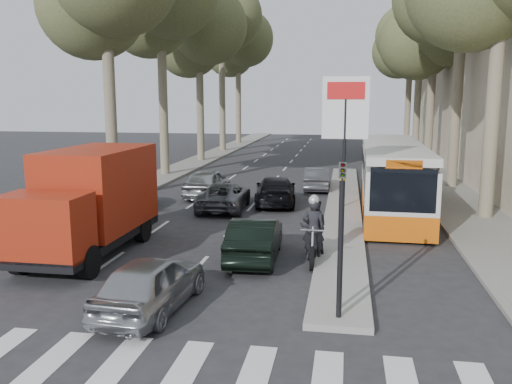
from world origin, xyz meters
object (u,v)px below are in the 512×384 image
dark_hatchback (255,239)px  red_truck (90,200)px  motorcycle (314,230)px  silver_hatchback (151,283)px  city_bus (392,176)px

dark_hatchback → red_truck: red_truck is taller
dark_hatchback → motorcycle: motorcycle is taller
silver_hatchback → city_bus: size_ratio=0.34×
silver_hatchback → city_bus: 14.02m
dark_hatchback → motorcycle: bearing=-172.7°
dark_hatchback → city_bus: size_ratio=0.35×
silver_hatchback → motorcycle: size_ratio=1.61×
red_truck → dark_hatchback: bearing=2.9°
city_bus → motorcycle: bearing=-109.7°
motorcycle → dark_hatchback: bearing=-171.9°
silver_hatchback → dark_hatchback: silver_hatchback is taller
silver_hatchback → dark_hatchback: (1.72, 4.39, -0.01)m
red_truck → silver_hatchback: bearing=-49.4°
red_truck → motorcycle: 7.07m
motorcycle → silver_hatchback: bearing=-128.2°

